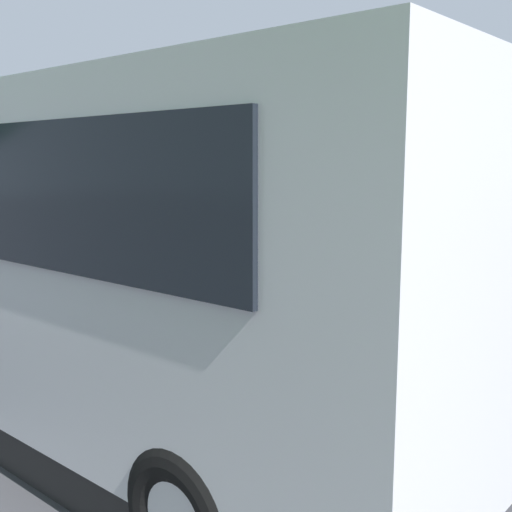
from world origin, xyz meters
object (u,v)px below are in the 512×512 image
stunt_motorcycle (266,241)px  spectator_left (234,277)px  tour_bus (48,255)px  parked_motorcycle_silver (125,305)px  spectator_centre (200,271)px  spectator_right (153,260)px  spectator_far_left (307,288)px

stunt_motorcycle → spectator_left: bearing=125.3°
tour_bus → parked_motorcycle_silver: 2.85m
spectator_centre → spectator_right: bearing=-2.1°
spectator_right → parked_motorcycle_silver: size_ratio=0.89×
spectator_right → tour_bus: bearing=121.3°
spectator_far_left → tour_bus: bearing=67.2°
spectator_far_left → stunt_motorcycle: 4.60m
spectator_centre → spectator_right: size_ratio=0.97×
spectator_left → spectator_right: size_ratio=0.97×
spectator_left → tour_bus: bearing=86.1°
tour_bus → spectator_far_left: tour_bus is taller
stunt_motorcycle → parked_motorcycle_silver: bearing=99.1°
tour_bus → parked_motorcycle_silver: (1.55, -2.09, -1.16)m
spectator_left → stunt_motorcycle: stunt_motorcycle is taller
tour_bus → spectator_centre: bearing=-79.4°
spectator_left → spectator_centre: bearing=1.1°
tour_bus → stunt_motorcycle: 6.43m
spectator_centre → parked_motorcycle_silver: bearing=29.2°
spectator_far_left → spectator_left: 1.10m
spectator_centre → stunt_motorcycle: bearing=-63.4°
spectator_far_left → stunt_motorcycle: stunt_motorcycle is taller
spectator_far_left → parked_motorcycle_silver: bearing=17.2°
spectator_left → parked_motorcycle_silver: bearing=19.0°
tour_bus → stunt_motorcycle: bearing=-70.1°
spectator_far_left → spectator_centre: bearing=9.2°
spectator_far_left → parked_motorcycle_silver: size_ratio=0.83×
spectator_left → parked_motorcycle_silver: (1.73, 0.60, -0.57)m
spectator_left → spectator_far_left: bearing=-165.7°
spectator_left → spectator_centre: (0.69, 0.01, 0.00)m
parked_motorcycle_silver → stunt_motorcycle: (0.63, -3.93, 0.57)m
spectator_centre → tour_bus: bearing=100.6°
parked_motorcycle_silver → stunt_motorcycle: 4.03m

